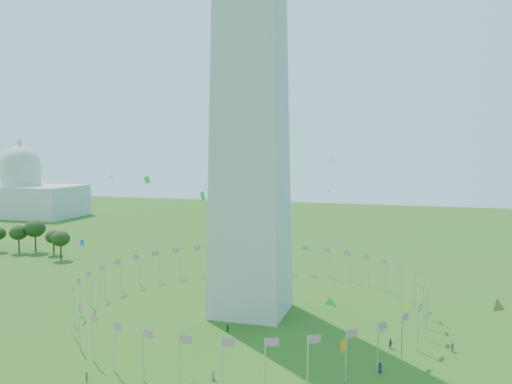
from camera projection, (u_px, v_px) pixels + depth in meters
The scene contains 4 objects.
flag_ring at pixel (251, 293), 119.13m from camera, with size 80.24×80.24×9.00m.
capitol_building at pixel (21, 177), 291.93m from camera, with size 70.00×35.00×46.00m, color beige, non-canonical shape.
kites_aloft at pixel (330, 268), 86.55m from camera, with size 118.11×71.60×33.12m.
tree_line_west at pixel (9, 238), 187.69m from camera, with size 55.73×15.90×12.80m.
Camera 1 is at (33.64, -61.71, 38.72)m, focal length 35.00 mm.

